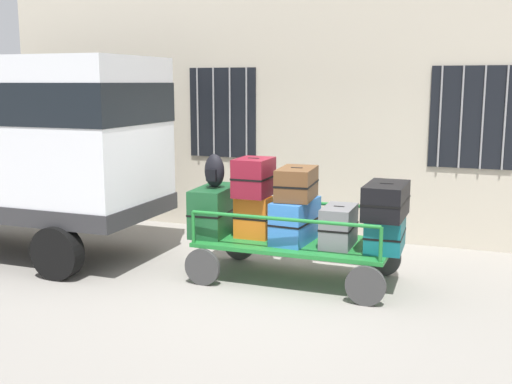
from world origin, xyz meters
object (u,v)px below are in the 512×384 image
at_px(suitcase_center_bottom, 295,221).
at_px(suitcase_right_middle, 386,201).
at_px(van, 15,135).
at_px(backpack, 214,171).
at_px(luggage_cart, 295,248).
at_px(suitcase_midleft_middle, 254,177).
at_px(suitcase_left_bottom, 215,210).
at_px(suitcase_midright_bottom, 339,226).
at_px(suitcase_center_middle, 297,183).
at_px(suitcase_right_bottom, 385,233).
at_px(suitcase_midleft_bottom, 253,217).

bearing_deg(suitcase_center_bottom, suitcase_right_middle, -0.90).
relative_size(van, backpack, 9.70).
xyz_separation_m(luggage_cart, suitcase_right_middle, (1.13, -0.03, 0.70)).
bearing_deg(suitcase_midleft_middle, van, -177.60).
height_order(luggage_cart, suitcase_center_bottom, suitcase_center_bottom).
relative_size(suitcase_left_bottom, suitcase_midright_bottom, 1.46).
bearing_deg(suitcase_right_middle, suitcase_center_middle, 176.96).
distance_m(luggage_cart, suitcase_center_middle, 0.83).
bearing_deg(backpack, suitcase_left_bottom, 110.41).
height_order(suitcase_midleft_middle, suitcase_right_middle, suitcase_midleft_middle).
distance_m(luggage_cart, suitcase_right_bottom, 1.17).
distance_m(suitcase_left_bottom, suitcase_midleft_bottom, 0.57).
bearing_deg(suitcase_center_bottom, suitcase_center_middle, 90.00).
xyz_separation_m(van, suitcase_midleft_middle, (3.66, 0.15, -0.44)).
relative_size(suitcase_center_middle, backpack, 1.69).
bearing_deg(suitcase_midright_bottom, suitcase_left_bottom, 177.94).
xyz_separation_m(luggage_cart, suitcase_center_bottom, (-0.00, -0.01, 0.36)).
xyz_separation_m(suitcase_center_middle, suitcase_midright_bottom, (0.57, -0.06, -0.49)).
distance_m(suitcase_midleft_middle, suitcase_center_bottom, 0.77).
distance_m(luggage_cart, suitcase_midright_bottom, 0.66).
bearing_deg(suitcase_midleft_middle, suitcase_midleft_bottom, -90.00).
distance_m(suitcase_midright_bottom, backpack, 1.77).
bearing_deg(van, suitcase_center_middle, 2.56).
xyz_separation_m(luggage_cart, suitcase_midright_bottom, (0.57, -0.03, 0.34)).
xyz_separation_m(suitcase_midright_bottom, backpack, (-1.67, -0.01, 0.60)).
relative_size(suitcase_left_bottom, suitcase_right_bottom, 1.29).
distance_m(van, luggage_cart, 4.43).
relative_size(suitcase_midleft_middle, suitcase_midright_bottom, 0.88).
distance_m(van, suitcase_right_bottom, 5.46).
distance_m(suitcase_midleft_middle, suitcase_right_bottom, 1.80).
bearing_deg(luggage_cart, suitcase_center_bottom, -90.00).
bearing_deg(suitcase_right_bottom, suitcase_midleft_middle, -179.71).
xyz_separation_m(suitcase_midleft_bottom, suitcase_center_bottom, (0.57, 0.02, -0.00)).
xyz_separation_m(suitcase_left_bottom, backpack, (0.03, -0.07, 0.54)).
height_order(suitcase_midleft_bottom, suitcase_midleft_middle, suitcase_midleft_middle).
relative_size(suitcase_left_bottom, suitcase_midleft_middle, 1.66).
distance_m(suitcase_center_middle, suitcase_right_bottom, 1.25).
height_order(suitcase_midleft_bottom, suitcase_right_bottom, suitcase_midleft_bottom).
relative_size(suitcase_left_bottom, suitcase_center_middle, 1.28).
bearing_deg(suitcase_midleft_bottom, backpack, -178.32).
height_order(suitcase_center_bottom, suitcase_right_bottom, suitcase_center_bottom).
bearing_deg(suitcase_right_middle, backpack, -179.65).
xyz_separation_m(suitcase_right_bottom, suitcase_right_middle, (0.00, -0.03, 0.41)).
bearing_deg(suitcase_right_middle, suitcase_right_bottom, 90.00).
xyz_separation_m(suitcase_midleft_bottom, suitcase_midleft_middle, (-0.00, 0.02, 0.52)).
xyz_separation_m(suitcase_left_bottom, suitcase_right_middle, (2.26, -0.06, 0.30)).
xyz_separation_m(luggage_cart, backpack, (-1.10, -0.04, 0.94)).
bearing_deg(backpack, suitcase_midleft_bottom, 1.68).
bearing_deg(suitcase_midleft_bottom, suitcase_midleft_middle, 90.00).
bearing_deg(suitcase_midleft_middle, backpack, -176.01).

